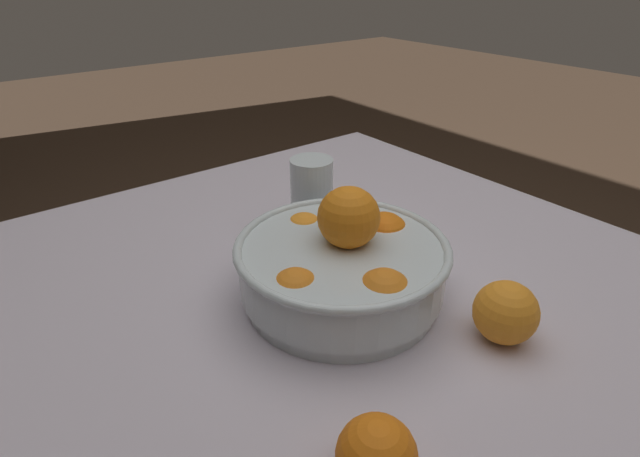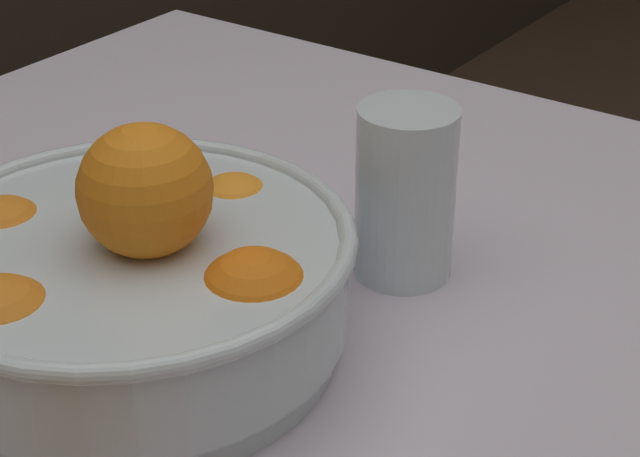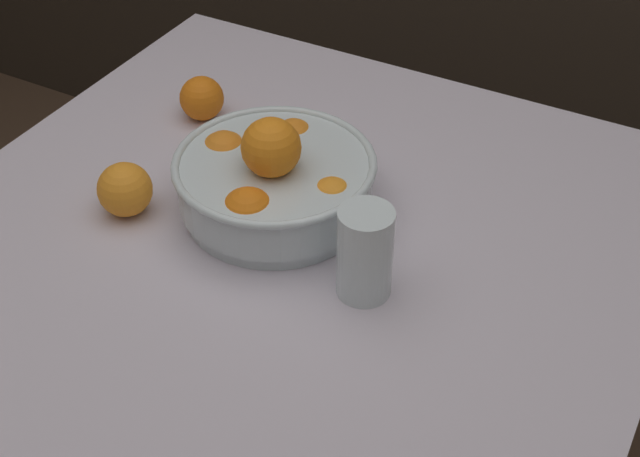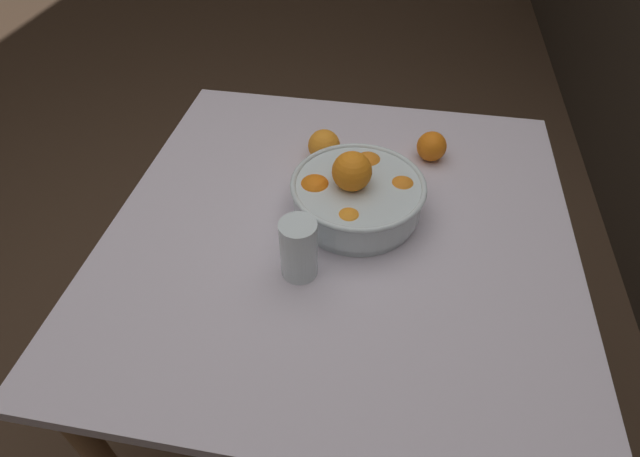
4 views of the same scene
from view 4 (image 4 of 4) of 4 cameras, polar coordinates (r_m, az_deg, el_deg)
ground_plane at (r=1.70m, az=1.57°, el=-18.35°), size 12.00×12.00×0.00m
dining_table at (r=1.14m, az=2.23°, el=-2.90°), size 1.02×0.99×0.76m
fruit_bowl at (r=1.07m, az=4.23°, el=3.88°), size 0.29×0.29×0.16m
juice_glass at (r=0.95m, az=-2.44°, el=-2.68°), size 0.07×0.07×0.13m
orange_loose_near_bowl at (r=1.27m, az=12.63°, el=9.15°), size 0.07×0.07×0.07m
orange_loose_front at (r=1.24m, az=0.46°, el=9.46°), size 0.08×0.08×0.08m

